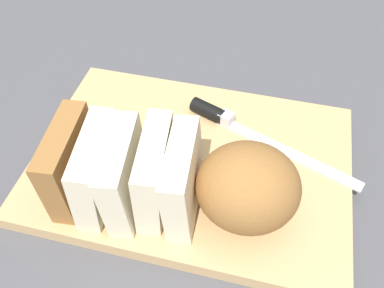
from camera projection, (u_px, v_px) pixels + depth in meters
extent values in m
plane|color=#4C4C51|center=(192.00, 168.00, 0.58)|extent=(3.00, 3.00, 0.00)
cube|color=tan|center=(192.00, 163.00, 0.57)|extent=(0.44, 0.32, 0.02)
ellipsoid|color=#996633|center=(248.00, 187.00, 0.47)|extent=(0.14, 0.13, 0.10)
cube|color=beige|center=(183.00, 180.00, 0.48)|extent=(0.05, 0.11, 0.11)
cube|color=beige|center=(155.00, 173.00, 0.48)|extent=(0.05, 0.11, 0.10)
cube|color=beige|center=(124.00, 175.00, 0.48)|extent=(0.05, 0.11, 0.11)
cube|color=beige|center=(96.00, 170.00, 0.49)|extent=(0.05, 0.11, 0.11)
cube|color=#996633|center=(69.00, 163.00, 0.49)|extent=(0.05, 0.11, 0.10)
cube|color=silver|center=(289.00, 153.00, 0.57)|extent=(0.20, 0.08, 0.00)
cylinder|color=black|center=(211.00, 111.00, 0.61)|extent=(0.06, 0.04, 0.02)
cube|color=silver|center=(226.00, 119.00, 0.60)|extent=(0.02, 0.02, 0.02)
sphere|color=#A8753D|center=(235.00, 154.00, 0.57)|extent=(0.00, 0.00, 0.00)
sphere|color=#A8753D|center=(199.00, 179.00, 0.54)|extent=(0.01, 0.01, 0.01)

